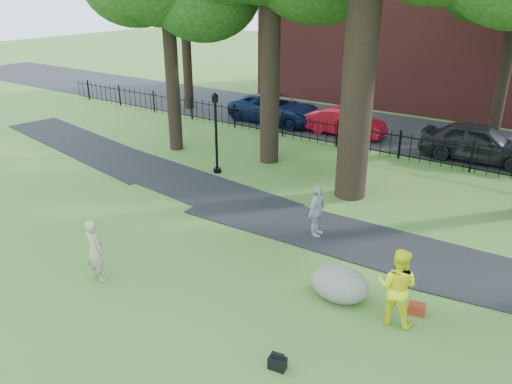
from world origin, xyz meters
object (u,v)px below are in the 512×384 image
Objects in this scene: lamppost at (216,134)px; boulder at (340,282)px; man at (397,287)px; woman at (95,250)px; red_sedan at (346,122)px.

boulder is at bearing -56.87° from lamppost.
man is 1.27× the size of boulder.
woman is 0.43× the size of red_sedan.
boulder is at bearing -149.31° from woman.
lamppost reaches higher than woman.
man is at bearing -153.18° from red_sedan.
man reaches higher than boulder.
red_sedan reaches higher than boulder.
man is 0.57× the size of lamppost.
woman is 7.46m from man.
woman is 0.52× the size of lamppost.
boulder is 14.39m from red_sedan.
boulder is (-1.45, 0.17, -0.50)m from man.
red_sedan is (-0.51, 15.91, -0.19)m from woman.
lamppost is at bearing -34.00° from man.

